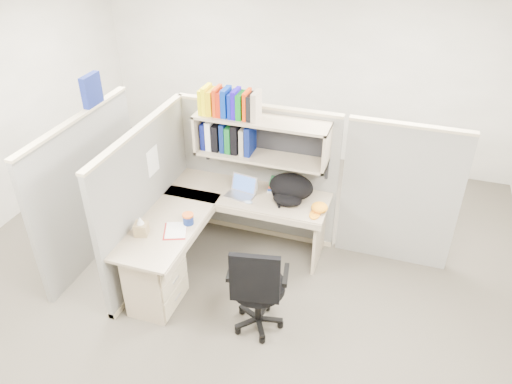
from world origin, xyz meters
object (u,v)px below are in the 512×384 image
(snack_canister, at_px, (188,219))
(task_chair, at_px, (257,301))
(desk, at_px, (182,255))
(laptop, at_px, (240,188))
(backpack, at_px, (290,190))

(snack_canister, height_order, task_chair, task_chair)
(task_chair, bearing_deg, snack_canister, 152.92)
(desk, bearing_deg, laptop, 66.58)
(desk, distance_m, task_chair, 0.93)
(snack_canister, distance_m, task_chair, 1.05)
(backpack, distance_m, snack_canister, 1.10)
(backpack, bearing_deg, laptop, 175.44)
(desk, relative_size, task_chair, 1.68)
(snack_canister, xyz_separation_m, task_chair, (0.86, -0.44, -0.42))
(laptop, relative_size, task_chair, 0.28)
(laptop, distance_m, task_chair, 1.29)
(desk, bearing_deg, task_chair, -17.80)
(desk, bearing_deg, backpack, 44.93)
(desk, height_order, task_chair, task_chair)
(snack_canister, relative_size, task_chair, 0.11)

